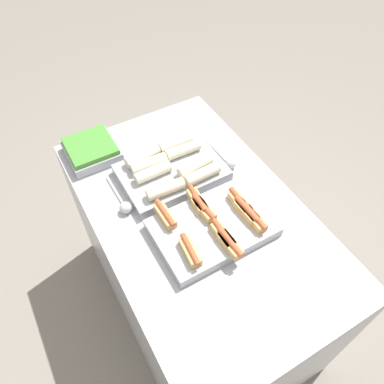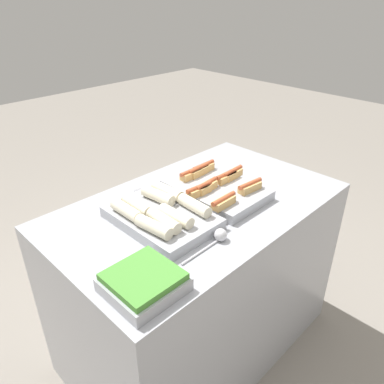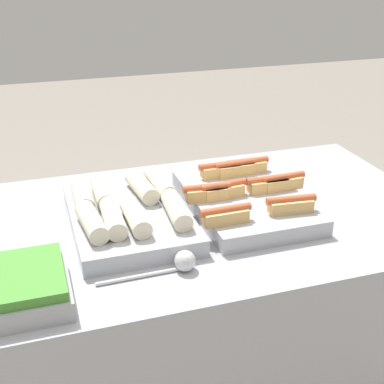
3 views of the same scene
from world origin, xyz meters
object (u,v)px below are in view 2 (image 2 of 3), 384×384
at_px(tray_side_front, 144,282).
at_px(serving_spoon_near, 218,237).
at_px(serving_spoon_far, 137,191).
at_px(tray_hotdogs, 216,188).
at_px(tray_wraps, 161,215).

bearing_deg(tray_side_front, serving_spoon_near, 0.82).
height_order(tray_side_front, serving_spoon_near, tray_side_front).
relative_size(serving_spoon_near, serving_spoon_far, 0.96).
height_order(tray_side_front, serving_spoon_far, tray_side_front).
bearing_deg(tray_side_front, serving_spoon_far, 54.20).
distance_m(tray_side_front, serving_spoon_far, 0.67).
bearing_deg(serving_spoon_near, tray_hotdogs, 43.40).
xyz_separation_m(tray_side_front, serving_spoon_far, (0.39, 0.54, -0.01)).
distance_m(tray_side_front, serving_spoon_near, 0.39).
distance_m(tray_wraps, tray_side_front, 0.42).
xyz_separation_m(tray_hotdogs, serving_spoon_near, (-0.29, -0.27, -0.01)).
xyz_separation_m(tray_wraps, tray_side_front, (-0.31, -0.27, -0.01)).
relative_size(tray_side_front, serving_spoon_far, 0.93).
bearing_deg(tray_hotdogs, serving_spoon_far, 137.05).
bearing_deg(tray_hotdogs, tray_wraps, -179.43).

